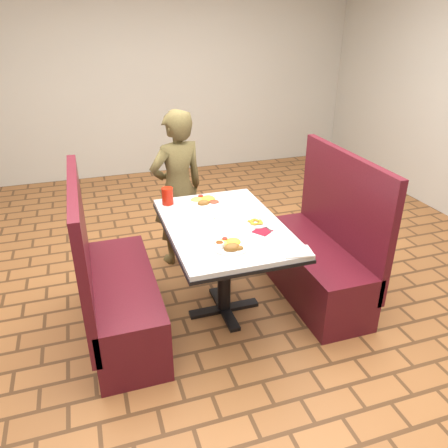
{
  "coord_description": "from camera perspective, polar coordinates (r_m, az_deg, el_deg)",
  "views": [
    {
      "loc": [
        -0.87,
        -2.65,
        2.1
      ],
      "look_at": [
        0.0,
        0.0,
        0.75
      ],
      "focal_mm": 35.0,
      "sensor_mm": 36.0,
      "label": 1
    }
  ],
  "objects": [
    {
      "name": "far_dinner_plate",
      "position": [
        3.44,
        -2.45,
        3.18
      ],
      "size": [
        0.28,
        0.28,
        0.07
      ],
      "rotation": [
        0.0,
        0.0,
        0.26
      ],
      "color": "white",
      "rests_on": "dining_table"
    },
    {
      "name": "fork_utensil",
      "position": [
        2.77,
        1.41,
        -3.02
      ],
      "size": [
        0.02,
        0.16,
        0.0
      ],
      "primitive_type": "cube",
      "rotation": [
        0.0,
        0.0,
        0.05
      ],
      "color": "silver",
      "rests_on": "dining_table"
    },
    {
      "name": "plantain_plate",
      "position": [
        3.1,
        4.25,
        0.17
      ],
      "size": [
        0.17,
        0.17,
        0.03
      ],
      "rotation": [
        0.0,
        0.0,
        0.24
      ],
      "color": "white",
      "rests_on": "dining_table"
    },
    {
      "name": "booth_bench_left",
      "position": [
        3.18,
        -13.95,
        -8.79
      ],
      "size": [
        0.47,
        1.2,
        1.17
      ],
      "color": "#53121C",
      "rests_on": "ground"
    },
    {
      "name": "spoon_utensil",
      "position": [
        3.05,
        5.6,
        -0.47
      ],
      "size": [
        0.02,
        0.13,
        0.0
      ],
      "primitive_type": "cube",
      "rotation": [
        0.0,
        0.0,
        0.11
      ],
      "color": "silver",
      "rests_on": "dining_table"
    },
    {
      "name": "maroon_napkin",
      "position": [
        3.0,
        5.05,
        -0.95
      ],
      "size": [
        0.15,
        0.15,
        0.0
      ],
      "primitive_type": "cube",
      "rotation": [
        0.0,
        0.0,
        0.62
      ],
      "color": "maroon",
      "rests_on": "dining_table"
    },
    {
      "name": "red_tumbler",
      "position": [
        3.43,
        -7.39,
        3.64
      ],
      "size": [
        0.09,
        0.09,
        0.13
      ],
      "primitive_type": "cylinder",
      "color": "#B11A0B",
      "rests_on": "dining_table"
    },
    {
      "name": "diner_person",
      "position": [
        3.88,
        -6.03,
        4.53
      ],
      "size": [
        0.59,
        0.47,
        1.4
      ],
      "primitive_type": "imported",
      "rotation": [
        0.0,
        0.0,
        3.44
      ],
      "color": "brown",
      "rests_on": "ground"
    },
    {
      "name": "knife_utensil",
      "position": [
        2.76,
        1.2,
        -3.14
      ],
      "size": [
        0.03,
        0.16,
        0.0
      ],
      "primitive_type": "cube",
      "rotation": [
        0.0,
        0.0,
        -0.1
      ],
      "color": "silver",
      "rests_on": "dining_table"
    },
    {
      "name": "dining_table",
      "position": [
        3.14,
        0.0,
        -1.58
      ],
      "size": [
        0.81,
        1.21,
        0.75
      ],
      "color": "#BABDBF",
      "rests_on": "ground"
    },
    {
      "name": "room",
      "position": [
        2.79,
        0.0,
        22.01
      ],
      "size": [
        7.0,
        7.04,
        2.82
      ],
      "color": "#985E31",
      "rests_on": "ground"
    },
    {
      "name": "near_dinner_plate",
      "position": [
        2.78,
        0.81,
        -2.59
      ],
      "size": [
        0.25,
        0.25,
        0.08
      ],
      "rotation": [
        0.0,
        0.0,
        0.15
      ],
      "color": "white",
      "rests_on": "dining_table"
    },
    {
      "name": "booth_bench_right",
      "position": [
        3.59,
        12.23,
        -4.33
      ],
      "size": [
        0.47,
        1.2,
        1.17
      ],
      "color": "#53121C",
      "rests_on": "ground"
    },
    {
      "name": "lettuce_shreds",
      "position": [
        3.16,
        0.35,
        0.56
      ],
      "size": [
        0.28,
        0.32,
        0.0
      ],
      "primitive_type": null,
      "color": "#7FAF46",
      "rests_on": "dining_table"
    },
    {
      "name": "paper_napkin",
      "position": [
        2.77,
        9.52,
        -3.6
      ],
      "size": [
        0.2,
        0.16,
        0.01
      ],
      "primitive_type": "cube",
      "rotation": [
        0.0,
        0.0,
        -0.15
      ],
      "color": "silver",
      "rests_on": "dining_table"
    }
  ]
}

